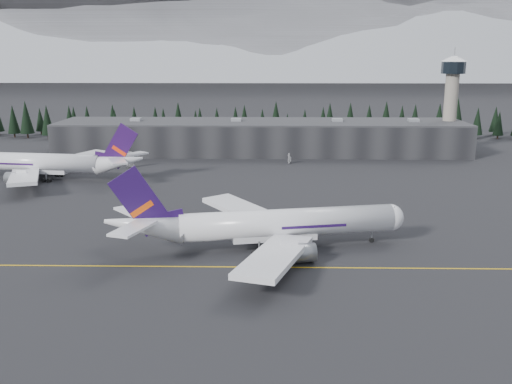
{
  "coord_description": "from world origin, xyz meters",
  "views": [
    {
      "loc": [
        2.46,
        -101.05,
        38.22
      ],
      "look_at": [
        0.0,
        20.0,
        9.0
      ],
      "focal_mm": 40.0,
      "sensor_mm": 36.0,
      "label": 1
    }
  ],
  "objects_px": {
    "terminal": "(261,137)",
    "jet_main": "(262,225)",
    "gse_vehicle_b": "(290,162)",
    "gse_vehicle_a": "(131,165)",
    "jet_parked": "(48,163)",
    "control_tower": "(451,93)"
  },
  "relations": [
    {
      "from": "jet_main",
      "to": "gse_vehicle_a",
      "type": "bearing_deg",
      "value": 107.71
    },
    {
      "from": "jet_main",
      "to": "jet_parked",
      "type": "relative_size",
      "value": 0.98
    },
    {
      "from": "terminal",
      "to": "jet_main",
      "type": "height_order",
      "value": "jet_main"
    },
    {
      "from": "gse_vehicle_b",
      "to": "gse_vehicle_a",
      "type": "bearing_deg",
      "value": -78.61
    },
    {
      "from": "jet_parked",
      "to": "gse_vehicle_a",
      "type": "distance_m",
      "value": 29.06
    },
    {
      "from": "jet_parked",
      "to": "gse_vehicle_b",
      "type": "distance_m",
      "value": 81.81
    },
    {
      "from": "terminal",
      "to": "control_tower",
      "type": "distance_m",
      "value": 76.98
    },
    {
      "from": "terminal",
      "to": "jet_parked",
      "type": "bearing_deg",
      "value": -142.18
    },
    {
      "from": "jet_parked",
      "to": "control_tower",
      "type": "bearing_deg",
      "value": -151.61
    },
    {
      "from": "jet_main",
      "to": "jet_parked",
      "type": "bearing_deg",
      "value": 124.97
    },
    {
      "from": "control_tower",
      "to": "gse_vehicle_a",
      "type": "relative_size",
      "value": 6.68
    },
    {
      "from": "control_tower",
      "to": "gse_vehicle_a",
      "type": "xyz_separation_m",
      "value": [
        -120.22,
        -35.05,
        -22.62
      ]
    },
    {
      "from": "terminal",
      "to": "jet_parked",
      "type": "distance_m",
      "value": 84.01
    },
    {
      "from": "jet_main",
      "to": "jet_parked",
      "type": "distance_m",
      "value": 94.0
    },
    {
      "from": "terminal",
      "to": "jet_main",
      "type": "bearing_deg",
      "value": -89.32
    },
    {
      "from": "gse_vehicle_a",
      "to": "gse_vehicle_b",
      "type": "distance_m",
      "value": 56.3
    },
    {
      "from": "jet_main",
      "to": "gse_vehicle_b",
      "type": "height_order",
      "value": "jet_main"
    },
    {
      "from": "jet_main",
      "to": "gse_vehicle_a",
      "type": "relative_size",
      "value": 10.72
    },
    {
      "from": "control_tower",
      "to": "jet_main",
      "type": "height_order",
      "value": "control_tower"
    },
    {
      "from": "jet_main",
      "to": "control_tower",
      "type": "bearing_deg",
      "value": 47.28
    },
    {
      "from": "control_tower",
      "to": "jet_main",
      "type": "relative_size",
      "value": 0.62
    },
    {
      "from": "jet_parked",
      "to": "gse_vehicle_b",
      "type": "relative_size",
      "value": 16.43
    }
  ]
}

